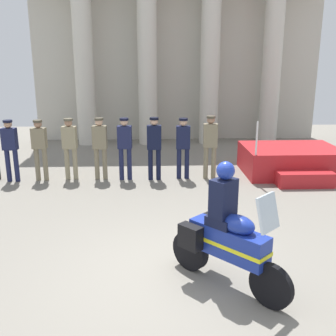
# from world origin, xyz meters

# --- Properties ---
(ground_plane) EXTENTS (28.00, 28.00, 0.00)m
(ground_plane) POSITION_xyz_m (0.00, 0.00, 0.00)
(ground_plane) COLOR gray
(colonnade_backdrop) EXTENTS (11.34, 1.57, 6.98)m
(colonnade_backdrop) POSITION_xyz_m (0.70, 10.42, 3.63)
(colonnade_backdrop) COLOR beige
(colonnade_backdrop) RESTS_ON ground_plane
(reviewing_stand) EXTENTS (2.68, 2.47, 1.68)m
(reviewing_stand) POSITION_xyz_m (3.68, 5.41, 0.38)
(reviewing_stand) COLOR #B21E23
(reviewing_stand) RESTS_ON ground_plane
(officer_in_row_0) EXTENTS (0.39, 0.24, 1.69)m
(officer_in_row_0) POSITION_xyz_m (-4.13, 5.00, 1.00)
(officer_in_row_0) COLOR #191E42
(officer_in_row_0) RESTS_ON ground_plane
(officer_in_row_1) EXTENTS (0.39, 0.24, 1.67)m
(officer_in_row_1) POSITION_xyz_m (-3.37, 5.07, 0.99)
(officer_in_row_1) COLOR #7A7056
(officer_in_row_1) RESTS_ON ground_plane
(officer_in_row_2) EXTENTS (0.39, 0.24, 1.70)m
(officer_in_row_2) POSITION_xyz_m (-2.57, 5.13, 1.01)
(officer_in_row_2) COLOR gray
(officer_in_row_2) RESTS_ON ground_plane
(officer_in_row_3) EXTENTS (0.39, 0.24, 1.71)m
(officer_in_row_3) POSITION_xyz_m (-1.76, 5.13, 1.01)
(officer_in_row_3) COLOR #7A7056
(officer_in_row_3) RESTS_ON ground_plane
(officer_in_row_4) EXTENTS (0.39, 0.24, 1.72)m
(officer_in_row_4) POSITION_xyz_m (-1.07, 5.05, 1.02)
(officer_in_row_4) COLOR #191E42
(officer_in_row_4) RESTS_ON ground_plane
(officer_in_row_5) EXTENTS (0.39, 0.24, 1.73)m
(officer_in_row_5) POSITION_xyz_m (-0.27, 5.01, 1.02)
(officer_in_row_5) COLOR black
(officer_in_row_5) RESTS_ON ground_plane
(officer_in_row_6) EXTENTS (0.39, 0.24, 1.70)m
(officer_in_row_6) POSITION_xyz_m (0.52, 5.10, 1.00)
(officer_in_row_6) COLOR #141938
(officer_in_row_6) RESTS_ON ground_plane
(officer_in_row_7) EXTENTS (0.39, 0.24, 1.76)m
(officer_in_row_7) POSITION_xyz_m (1.27, 5.07, 1.04)
(officer_in_row_7) COLOR #7A7056
(officer_in_row_7) RESTS_ON ground_plane
(motorcycle_with_rider) EXTENTS (1.51, 1.61, 1.90)m
(motorcycle_with_rider) POSITION_xyz_m (0.71, -0.32, 0.79)
(motorcycle_with_rider) COLOR black
(motorcycle_with_rider) RESTS_ON ground_plane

